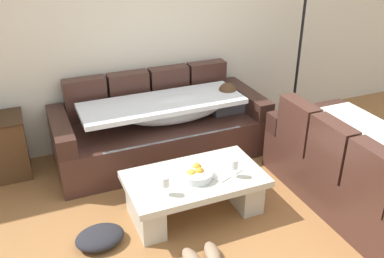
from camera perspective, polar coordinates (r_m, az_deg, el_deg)
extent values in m
plane|color=#926136|center=(3.62, 6.88, -14.95)|extent=(14.00, 14.00, 0.00)
cube|color=silver|center=(4.79, -5.17, 14.08)|extent=(9.00, 0.10, 2.70)
cube|color=#432720|center=(4.65, -4.12, -1.30)|extent=(2.25, 0.92, 0.42)
cube|color=#432720|center=(4.66, -14.15, 3.94)|extent=(0.45, 0.16, 0.46)
cube|color=#432720|center=(4.74, -8.52, 4.88)|extent=(0.45, 0.16, 0.46)
cube|color=#432720|center=(4.87, -3.13, 5.74)|extent=(0.45, 0.16, 0.46)
cube|color=#432720|center=(5.04, 1.97, 6.50)|extent=(0.45, 0.16, 0.46)
cube|color=#351F1A|center=(4.34, -17.29, -0.15)|extent=(0.18, 0.92, 0.20)
cube|color=#351F1A|center=(4.91, 7.28, 4.12)|extent=(0.18, 0.92, 0.20)
cube|color=#4C4C56|center=(4.80, 4.50, 3.12)|extent=(0.36, 0.28, 0.11)
sphere|color=#936B4C|center=(4.71, 4.79, 4.72)|extent=(0.21, 0.21, 0.21)
sphere|color=#4C331E|center=(4.70, 4.80, 5.06)|extent=(0.20, 0.20, 0.20)
ellipsoid|color=silver|center=(4.50, -2.29, 2.70)|extent=(1.10, 0.44, 0.28)
cube|color=silver|center=(4.40, -4.01, 3.48)|extent=(1.70, 0.60, 0.05)
cube|color=silver|center=(4.28, -2.18, -3.61)|extent=(1.44, 0.04, 0.38)
cube|color=#432720|center=(4.22, 21.40, -6.55)|extent=(0.92, 1.78, 0.42)
cube|color=#432720|center=(3.48, 23.19, -5.80)|extent=(0.16, 0.44, 0.46)
cube|color=#432720|center=(3.76, 18.27, -2.36)|extent=(0.16, 0.44, 0.46)
cube|color=#432720|center=(4.08, 14.10, 0.58)|extent=(0.16, 0.44, 0.46)
cube|color=#351F1A|center=(4.58, 15.41, 1.60)|extent=(0.92, 0.18, 0.20)
ellipsoid|color=silver|center=(4.13, 21.87, -1.69)|extent=(0.44, 0.86, 0.28)
cube|color=silver|center=(4.05, 23.18, -0.95)|extent=(0.60, 1.30, 0.05)
cube|color=beige|center=(3.70, 0.37, -6.75)|extent=(1.20, 0.68, 0.06)
cube|color=beige|center=(3.69, -6.33, -10.71)|extent=(0.20, 0.54, 0.32)
cube|color=beige|center=(3.98, 6.50, -7.56)|extent=(0.20, 0.54, 0.32)
cylinder|color=silver|center=(3.64, 0.67, -6.19)|extent=(0.28, 0.28, 0.07)
sphere|color=gold|center=(3.61, -0.10, -6.02)|extent=(0.08, 0.08, 0.08)
sphere|color=orange|center=(3.70, 0.66, -5.18)|extent=(0.08, 0.08, 0.08)
sphere|color=orange|center=(3.63, 1.05, -5.80)|extent=(0.08, 0.08, 0.08)
cylinder|color=silver|center=(3.47, -3.58, -8.73)|extent=(0.06, 0.06, 0.01)
cylinder|color=silver|center=(3.45, -3.60, -8.18)|extent=(0.01, 0.01, 0.07)
cylinder|color=silver|center=(3.40, -3.64, -7.08)|extent=(0.07, 0.07, 0.08)
cylinder|color=silver|center=(3.70, 5.63, -6.32)|extent=(0.06, 0.06, 0.01)
cylinder|color=silver|center=(3.68, 5.66, -5.79)|extent=(0.01, 0.01, 0.07)
cylinder|color=silver|center=(3.64, 5.72, -4.73)|extent=(0.07, 0.07, 0.08)
cube|color=white|center=(3.75, 4.24, -5.73)|extent=(0.34, 0.30, 0.01)
cylinder|color=black|center=(5.54, 13.18, 0.52)|extent=(0.28, 0.28, 0.02)
cylinder|color=black|center=(5.21, 14.22, 9.52)|extent=(0.03, 0.03, 1.80)
ellipsoid|color=#8C7259|center=(3.43, 2.78, -16.48)|extent=(0.17, 0.29, 0.09)
ellipsoid|color=#232328|center=(3.63, -12.31, -14.08)|extent=(0.42, 0.35, 0.12)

